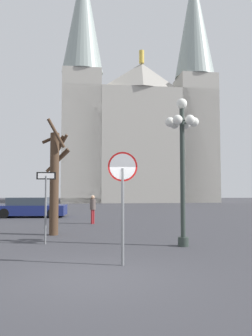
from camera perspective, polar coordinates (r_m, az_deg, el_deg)
name	(u,v)px	position (r m, az deg, el deg)	size (l,w,h in m)	color
ground_plane	(92,277)	(7.60, -5.98, -18.45)	(120.00, 120.00, 0.00)	#38383D
cathedral	(138,123)	(48.48, 2.19, 7.96)	(22.69, 13.28, 35.41)	#ADA89E
stop_sign	(123,185)	(8.37, -0.52, -3.09)	(0.77, 0.08, 2.89)	slate
one_way_arrow_sign	(46,198)	(11.88, -13.81, -5.13)	(0.67, 0.13, 2.53)	slate
street_lamp	(183,145)	(11.38, 9.90, 3.97)	(1.16, 1.05, 5.07)	#2D3833
bare_tree	(55,178)	(14.11, -12.30, -1.67)	(1.18, 1.12, 4.86)	#473323
parked_car_near_navy	(31,208)	(23.21, -16.28, -6.69)	(4.65, 2.02, 1.34)	navy
pedestrian_walking	(93,207)	(18.17, -5.78, -6.75)	(0.32, 0.32, 1.57)	maroon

